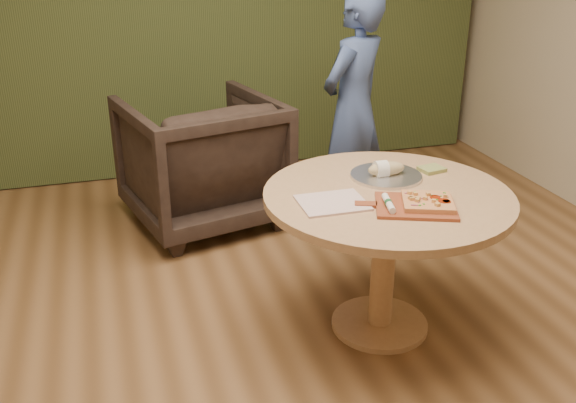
% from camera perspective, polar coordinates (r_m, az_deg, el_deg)
% --- Properties ---
extents(room_shell, '(5.04, 6.04, 2.84)m').
position_cam_1_polar(room_shell, '(2.43, 2.55, 11.25)').
color(room_shell, brown).
rests_on(room_shell, ground).
extents(pedestal_table, '(1.18, 1.18, 0.75)m').
position_cam_1_polar(pedestal_table, '(3.11, 8.73, -1.58)').
color(pedestal_table, tan).
rests_on(pedestal_table, ground).
extents(pizza_paddle, '(0.47, 0.39, 0.01)m').
position_cam_1_polar(pizza_paddle, '(2.91, 11.05, -0.41)').
color(pizza_paddle, brown).
rests_on(pizza_paddle, pedestal_table).
extents(flatbread_pizza, '(0.29, 0.29, 0.04)m').
position_cam_1_polar(flatbread_pizza, '(2.92, 12.32, 0.00)').
color(flatbread_pizza, tan).
rests_on(flatbread_pizza, pizza_paddle).
extents(cutlery_roll, '(0.07, 0.20, 0.03)m').
position_cam_1_polar(cutlery_roll, '(2.86, 8.93, -0.14)').
color(cutlery_roll, silver).
rests_on(cutlery_roll, pizza_paddle).
extents(newspaper, '(0.30, 0.25, 0.01)m').
position_cam_1_polar(newspaper, '(2.90, 3.96, -0.11)').
color(newspaper, white).
rests_on(newspaper, pedestal_table).
extents(serving_tray, '(0.36, 0.36, 0.02)m').
position_cam_1_polar(serving_tray, '(3.24, 8.70, 2.29)').
color(serving_tray, silver).
rests_on(serving_tray, pedestal_table).
extents(bread_roll, '(0.19, 0.09, 0.09)m').
position_cam_1_polar(bread_roll, '(3.22, 8.60, 2.87)').
color(bread_roll, tan).
rests_on(bread_roll, serving_tray).
extents(green_packet, '(0.14, 0.12, 0.02)m').
position_cam_1_polar(green_packet, '(3.36, 12.65, 2.82)').
color(green_packet, olive).
rests_on(green_packet, pedestal_table).
extents(armchair, '(1.12, 1.08, 0.97)m').
position_cam_1_polar(armchair, '(4.36, -7.69, 4.14)').
color(armchair, black).
rests_on(armchair, ground).
extents(person_standing, '(0.68, 0.63, 1.56)m').
position_cam_1_polar(person_standing, '(4.39, 5.83, 8.34)').
color(person_standing, '#3D5388').
rests_on(person_standing, ground).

